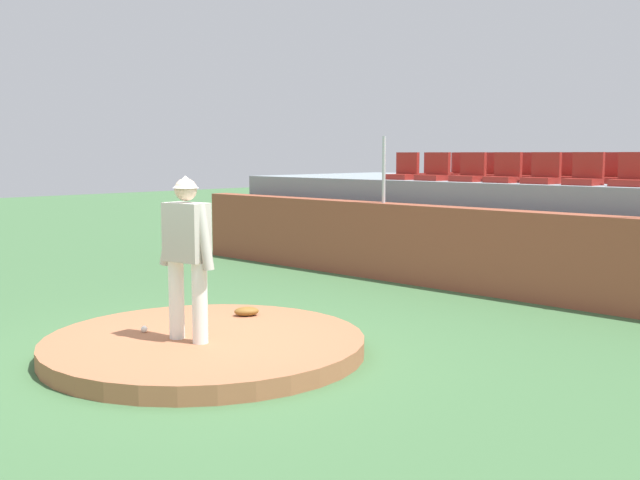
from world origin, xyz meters
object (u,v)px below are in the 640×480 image
(pitcher, at_px, (187,246))
(stadium_chair_14, at_px, (459,170))
(stadium_chair_8, at_px, (462,171))
(stadium_chair_11, at_px, (569,173))
(stadium_chair_0, at_px, (404,171))
(stadium_chair_9, at_px, (496,171))
(stadium_chair_1, at_px, (435,172))
(stadium_chair_19, at_px, (633,173))
(stadium_chair_17, at_px, (556,171))
(stadium_chair_7, at_px, (432,170))
(fielding_glove, at_px, (247,311))
(stadium_chair_4, at_px, (543,174))
(baseball, at_px, (144,329))
(stadium_chair_18, at_px, (591,172))
(stadium_chair_12, at_px, (612,174))
(stadium_chair_2, at_px, (470,172))
(stadium_chair_3, at_px, (505,173))
(stadium_chair_15, at_px, (489,170))
(stadium_chair_16, at_px, (520,171))
(stadium_chair_6, at_px, (632,176))
(stadium_chair_5, at_px, (585,175))
(stadium_chair_10, at_px, (531,172))

(pitcher, distance_m, stadium_chair_14, 8.56)
(stadium_chair_8, bearing_deg, stadium_chair_11, 179.56)
(stadium_chair_0, distance_m, stadium_chair_9, 1.65)
(stadium_chair_1, xyz_separation_m, stadium_chair_19, (2.81, 1.78, 0.00))
(stadium_chair_14, bearing_deg, stadium_chair_19, 179.33)
(stadium_chair_17, bearing_deg, stadium_chair_8, 31.86)
(stadium_chair_7, xyz_separation_m, stadium_chair_17, (2.11, 0.89, 0.00))
(fielding_glove, distance_m, stadium_chair_4, 5.59)
(baseball, xyz_separation_m, stadium_chair_1, (-0.79, 6.58, 1.61))
(fielding_glove, height_order, stadium_chair_18, stadium_chair_18)
(pitcher, bearing_deg, stadium_chair_12, 70.41)
(stadium_chair_11, bearing_deg, stadium_chair_9, -1.66)
(stadium_chair_7, distance_m, stadium_chair_11, 2.79)
(stadium_chair_2, xyz_separation_m, stadium_chair_3, (0.68, -0.02, 0.00))
(pitcher, relative_size, stadium_chair_1, 3.48)
(stadium_chair_2, height_order, stadium_chair_11, same)
(stadium_chair_15, xyz_separation_m, stadium_chair_18, (2.09, -0.04, 0.00))
(stadium_chair_1, xyz_separation_m, stadium_chair_11, (2.11, 0.87, 0.00))
(fielding_glove, distance_m, stadium_chair_16, 7.21)
(baseball, height_order, stadium_chair_15, stadium_chair_15)
(stadium_chair_0, xyz_separation_m, stadium_chair_18, (2.79, 1.77, 0.00))
(stadium_chair_15, relative_size, stadium_chair_16, 1.00)
(stadium_chair_2, relative_size, stadium_chair_6, 1.00)
(stadium_chair_1, relative_size, stadium_chair_5, 1.00)
(stadium_chair_3, height_order, stadium_chair_17, same)
(fielding_glove, bearing_deg, stadium_chair_0, 52.36)
(stadium_chair_18, bearing_deg, stadium_chair_5, 111.19)
(stadium_chair_6, xyz_separation_m, stadium_chair_18, (-1.40, 1.77, 0.00))
(stadium_chair_2, relative_size, stadium_chair_4, 1.00)
(stadium_chair_3, relative_size, stadium_chair_6, 1.00)
(stadium_chair_2, relative_size, stadium_chair_18, 1.00)
(stadium_chair_4, relative_size, stadium_chair_11, 1.00)
(fielding_glove, distance_m, stadium_chair_19, 7.44)
(stadium_chair_16, distance_m, stadium_chair_17, 0.73)
(stadium_chair_8, relative_size, stadium_chair_12, 1.00)
(pitcher, xyz_separation_m, baseball, (-0.65, -0.13, -0.97))
(baseball, relative_size, stadium_chair_7, 0.15)
(stadium_chair_6, relative_size, stadium_chair_10, 1.00)
(stadium_chair_19, bearing_deg, stadium_chair_15, -0.65)
(stadium_chair_1, bearing_deg, stadium_chair_17, -128.81)
(stadium_chair_10, relative_size, stadium_chair_16, 1.00)
(stadium_chair_10, relative_size, stadium_chair_14, 1.00)
(pitcher, distance_m, stadium_chair_9, 7.42)
(stadium_chair_4, bearing_deg, fielding_glove, 77.76)
(stadium_chair_5, relative_size, stadium_chair_9, 1.00)
(stadium_chair_2, distance_m, stadium_chair_8, 1.13)
(stadium_chair_12, distance_m, stadium_chair_19, 0.91)
(stadium_chair_4, relative_size, stadium_chair_19, 1.00)
(stadium_chair_10, distance_m, stadium_chair_19, 1.67)
(stadium_chair_10, xyz_separation_m, stadium_chair_12, (1.43, -0.02, 0.00))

